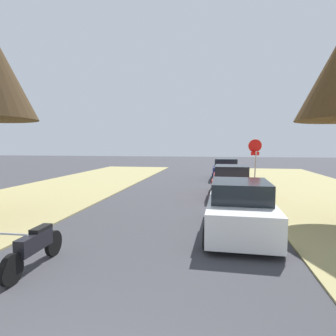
{
  "coord_description": "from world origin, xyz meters",
  "views": [
    {
      "loc": [
        1.6,
        -1.76,
        2.63
      ],
      "look_at": [
        -0.17,
        8.89,
        1.74
      ],
      "focal_mm": 30.34,
      "sensor_mm": 36.0,
      "label": 1
    }
  ],
  "objects": [
    {
      "name": "stop_sign_far",
      "position": [
        3.92,
        15.53,
        2.15
      ],
      "size": [
        0.81,
        0.69,
        2.92
      ],
      "color": "#9EA0A5",
      "rests_on": "grass_verge_right"
    },
    {
      "name": "parked_motorcycle",
      "position": [
        -2.14,
        3.55,
        0.48
      ],
      "size": [
        0.6,
        2.05,
        0.97
      ],
      "color": "black",
      "rests_on": "ground"
    },
    {
      "name": "parked_sedan_navy",
      "position": [
        2.42,
        20.13,
        0.72
      ],
      "size": [
        2.05,
        4.45,
        1.57
      ],
      "color": "navy",
      "rests_on": "ground"
    },
    {
      "name": "parked_sedan_red",
      "position": [
        2.42,
        13.03,
        0.72
      ],
      "size": [
        2.05,
        4.45,
        1.57
      ],
      "color": "red",
      "rests_on": "ground"
    },
    {
      "name": "parked_sedan_white",
      "position": [
        2.35,
        6.84,
        0.72
      ],
      "size": [
        2.05,
        4.45,
        1.57
      ],
      "color": "white",
      "rests_on": "ground"
    }
  ]
}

